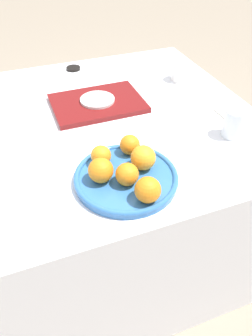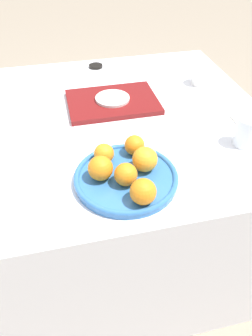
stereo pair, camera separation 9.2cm
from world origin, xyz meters
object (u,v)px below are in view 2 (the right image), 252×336
object	(u,v)px
orange_5	(135,145)
orange_0	(126,174)
orange_1	(100,168)
orange_2	(143,192)
water_glass	(246,132)
orange_3	(145,159)
soy_dish	(96,66)
napkin	(250,122)
orange_4	(104,154)
serving_tray	(113,102)
cup_1	(202,75)
fruit_platter	(126,178)
side_plate	(112,98)

from	to	relation	value
orange_5	orange_0	bearing A→B (deg)	-114.33
orange_1	orange_5	world-z (taller)	orange_1
orange_2	water_glass	world-z (taller)	water_glass
orange_3	orange_1	bearing A→B (deg)	-176.37
orange_5	soy_dish	world-z (taller)	orange_5
orange_0	soy_dish	size ratio (longest dim) A/B	1.00
orange_1	napkin	bearing A→B (deg)	18.22
orange_4	serving_tray	distance (m)	0.38
orange_3	serving_tray	distance (m)	0.43
cup_1	napkin	bearing A→B (deg)	-81.09
orange_4	orange_2	bearing A→B (deg)	-69.73
orange_4	serving_tray	world-z (taller)	orange_4
orange_5	water_glass	size ratio (longest dim) A/B	0.63
orange_1	soy_dish	bearing A→B (deg)	82.00
serving_tray	soy_dish	size ratio (longest dim) A/B	5.35
serving_tray	napkin	world-z (taller)	serving_tray
fruit_platter	orange_0	size ratio (longest dim) A/B	4.63
orange_0	water_glass	distance (m)	0.44
water_glass	serving_tray	size ratio (longest dim) A/B	0.28
fruit_platter	orange_5	size ratio (longest dim) A/B	4.84
orange_4	side_plate	bearing A→B (deg)	74.92
orange_5	serving_tray	distance (m)	0.35
fruit_platter	orange_4	size ratio (longest dim) A/B	4.98
orange_2	serving_tray	xyz separation A→B (m)	(0.03, 0.55, -0.04)
orange_0	side_plate	size ratio (longest dim) A/B	0.49
orange_4	orange_5	distance (m)	0.10
orange_1	orange_4	xyz separation A→B (m)	(0.02, 0.07, -0.01)
orange_3	napkin	size ratio (longest dim) A/B	0.63
cup_1	fruit_platter	bearing A→B (deg)	-130.62
orange_0	orange_5	xyz separation A→B (m)	(0.06, 0.13, -0.00)
soy_dish	orange_1	bearing A→B (deg)	-98.00
water_glass	napkin	distance (m)	0.15
orange_5	orange_4	bearing A→B (deg)	-169.41
orange_2	soy_dish	xyz separation A→B (m)	(0.02, 0.92, -0.05)
orange_1	cup_1	distance (m)	0.74
side_plate	soy_dish	bearing A→B (deg)	91.43
side_plate	napkin	bearing A→B (deg)	-28.16
orange_3	napkin	xyz separation A→B (m)	(0.45, 0.18, -0.05)
fruit_platter	water_glass	size ratio (longest dim) A/B	3.07
orange_1	water_glass	size ratio (longest dim) A/B	0.73
orange_0	serving_tray	bearing A→B (deg)	83.09
soy_dish	fruit_platter	bearing A→B (deg)	-92.93
orange_3	fruit_platter	bearing A→B (deg)	-162.51
orange_2	napkin	bearing A→B (deg)	32.14
fruit_platter	orange_2	world-z (taller)	orange_2
orange_1	serving_tray	bearing A→B (deg)	74.50
orange_4	napkin	world-z (taller)	orange_4
orange_0	orange_3	bearing A→B (deg)	34.63
orange_2	orange_5	bearing A→B (deg)	81.76
orange_1	water_glass	world-z (taller)	water_glass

